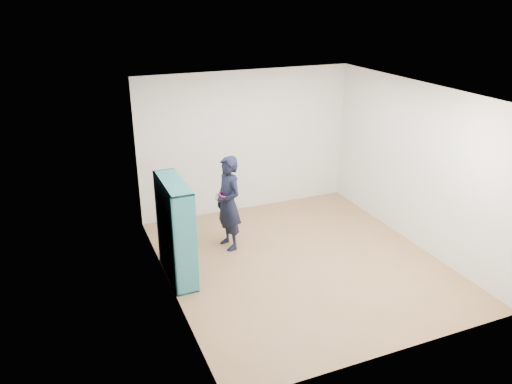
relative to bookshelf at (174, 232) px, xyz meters
name	(u,v)px	position (x,y,z in m)	size (l,w,h in m)	color
floor	(301,262)	(1.85, -0.34, -0.72)	(4.50, 4.50, 0.00)	olive
ceiling	(307,92)	(1.85, -0.34, 1.88)	(4.50, 4.50, 0.00)	white
wall_left	(167,204)	(-0.15, -0.34, 0.58)	(0.02, 4.50, 2.60)	silver
wall_right	(416,165)	(3.85, -0.34, 0.58)	(0.02, 4.50, 2.60)	silver
wall_back	(247,142)	(1.85, 1.91, 0.58)	(4.00, 0.02, 2.60)	silver
wall_front	(403,254)	(1.85, -2.59, 0.58)	(4.00, 0.02, 2.60)	silver
bookshelf	(174,232)	(0.00, 0.00, 0.00)	(0.32, 1.10, 1.46)	teal
person	(229,203)	(1.01, 0.55, 0.05)	(0.46, 0.61, 1.53)	black
smartphone	(217,197)	(0.84, 0.62, 0.15)	(0.04, 0.12, 0.14)	silver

